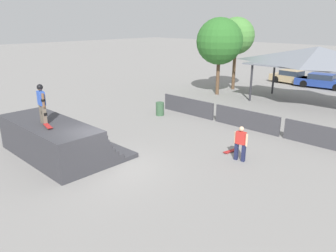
{
  "coord_description": "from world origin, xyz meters",
  "views": [
    {
      "loc": [
        10.36,
        -7.16,
        5.8
      ],
      "look_at": [
        -0.23,
        3.83,
        0.89
      ],
      "focal_mm": 35.0,
      "sensor_mm": 36.0,
      "label": 1
    }
  ],
  "objects_px": {
    "skateboard_on_deck": "(48,126)",
    "parked_car_tan": "(292,77)",
    "skater_on_deck": "(42,101)",
    "trash_bin": "(160,109)",
    "parked_car_blue": "(322,81)",
    "bystander_walking": "(241,142)",
    "skateboard_on_ground": "(231,151)",
    "tree_beside_pavilion": "(219,41)",
    "tree_far_back": "(236,36)"
  },
  "relations": [
    {
      "from": "skateboard_on_deck",
      "to": "bystander_walking",
      "type": "height_order",
      "value": "skateboard_on_deck"
    },
    {
      "from": "skater_on_deck",
      "to": "trash_bin",
      "type": "height_order",
      "value": "skater_on_deck"
    },
    {
      "from": "skateboard_on_deck",
      "to": "skater_on_deck",
      "type": "bearing_deg",
      "value": 179.74
    },
    {
      "from": "skater_on_deck",
      "to": "parked_car_tan",
      "type": "distance_m",
      "value": 25.13
    },
    {
      "from": "bystander_walking",
      "to": "skateboard_on_ground",
      "type": "height_order",
      "value": "bystander_walking"
    },
    {
      "from": "skater_on_deck",
      "to": "trash_bin",
      "type": "bearing_deg",
      "value": 108.74
    },
    {
      "from": "skateboard_on_deck",
      "to": "parked_car_tan",
      "type": "relative_size",
      "value": 0.2
    },
    {
      "from": "skateboard_on_ground",
      "to": "trash_bin",
      "type": "distance_m",
      "value": 7.11
    },
    {
      "from": "tree_far_back",
      "to": "bystander_walking",
      "type": "bearing_deg",
      "value": -55.75
    },
    {
      "from": "skateboard_on_deck",
      "to": "parked_car_blue",
      "type": "xyz_separation_m",
      "value": [
        2.13,
        25.02,
        -1.07
      ]
    },
    {
      "from": "skateboard_on_deck",
      "to": "skateboard_on_ground",
      "type": "bearing_deg",
      "value": 66.24
    },
    {
      "from": "trash_bin",
      "to": "bystander_walking",
      "type": "bearing_deg",
      "value": -19.18
    },
    {
      "from": "bystander_walking",
      "to": "parked_car_tan",
      "type": "distance_m",
      "value": 20.4
    },
    {
      "from": "skateboard_on_ground",
      "to": "parked_car_tan",
      "type": "distance_m",
      "value": 19.64
    },
    {
      "from": "tree_far_back",
      "to": "skater_on_deck",
      "type": "bearing_deg",
      "value": -81.78
    },
    {
      "from": "skater_on_deck",
      "to": "tree_beside_pavilion",
      "type": "bearing_deg",
      "value": 108.07
    },
    {
      "from": "skater_on_deck",
      "to": "parked_car_blue",
      "type": "relative_size",
      "value": 0.36
    },
    {
      "from": "skater_on_deck",
      "to": "tree_beside_pavilion",
      "type": "relative_size",
      "value": 0.28
    },
    {
      "from": "tree_far_back",
      "to": "skateboard_on_ground",
      "type": "bearing_deg",
      "value": -57.09
    },
    {
      "from": "bystander_walking",
      "to": "tree_far_back",
      "type": "xyz_separation_m",
      "value": [
        -8.95,
        13.15,
        3.69
      ]
    },
    {
      "from": "trash_bin",
      "to": "parked_car_tan",
      "type": "bearing_deg",
      "value": 85.78
    },
    {
      "from": "trash_bin",
      "to": "parked_car_tan",
      "type": "height_order",
      "value": "parked_car_tan"
    },
    {
      "from": "skateboard_on_deck",
      "to": "parked_car_tan",
      "type": "bearing_deg",
      "value": 104.87
    },
    {
      "from": "bystander_walking",
      "to": "trash_bin",
      "type": "xyz_separation_m",
      "value": [
        -7.59,
        2.64,
        -0.44
      ]
    },
    {
      "from": "parked_car_tan",
      "to": "skater_on_deck",
      "type": "bearing_deg",
      "value": -81.98
    },
    {
      "from": "skateboard_on_ground",
      "to": "trash_bin",
      "type": "bearing_deg",
      "value": 83.93
    },
    {
      "from": "skater_on_deck",
      "to": "skateboard_on_deck",
      "type": "relative_size",
      "value": 1.99
    },
    {
      "from": "bystander_walking",
      "to": "trash_bin",
      "type": "relative_size",
      "value": 1.83
    },
    {
      "from": "trash_bin",
      "to": "parked_car_tan",
      "type": "xyz_separation_m",
      "value": [
        1.23,
        16.74,
        0.18
      ]
    },
    {
      "from": "parked_car_tan",
      "to": "tree_beside_pavilion",
      "type": "bearing_deg",
      "value": -96.49
    },
    {
      "from": "skateboard_on_deck",
      "to": "skateboard_on_ground",
      "type": "distance_m",
      "value": 8.13
    },
    {
      "from": "tree_beside_pavilion",
      "to": "tree_far_back",
      "type": "relative_size",
      "value": 0.99
    },
    {
      "from": "bystander_walking",
      "to": "parked_car_blue",
      "type": "distance_m",
      "value": 19.5
    },
    {
      "from": "bystander_walking",
      "to": "trash_bin",
      "type": "height_order",
      "value": "bystander_walking"
    },
    {
      "from": "skateboard_on_ground",
      "to": "parked_car_tan",
      "type": "xyz_separation_m",
      "value": [
        -5.55,
        18.83,
        0.54
      ]
    },
    {
      "from": "skateboard_on_deck",
      "to": "tree_far_back",
      "type": "xyz_separation_m",
      "value": [
        -3.37,
        18.98,
        2.88
      ]
    },
    {
      "from": "skateboard_on_ground",
      "to": "bystander_walking",
      "type": "bearing_deg",
      "value": -113.51
    },
    {
      "from": "skater_on_deck",
      "to": "tree_far_back",
      "type": "relative_size",
      "value": 0.28
    },
    {
      "from": "skateboard_on_deck",
      "to": "tree_far_back",
      "type": "bearing_deg",
      "value": 113.19
    },
    {
      "from": "trash_bin",
      "to": "parked_car_blue",
      "type": "relative_size",
      "value": 0.18
    },
    {
      "from": "skater_on_deck",
      "to": "skateboard_on_ground",
      "type": "height_order",
      "value": "skater_on_deck"
    },
    {
      "from": "parked_car_tan",
      "to": "parked_car_blue",
      "type": "relative_size",
      "value": 0.93
    },
    {
      "from": "tree_far_back",
      "to": "trash_bin",
      "type": "height_order",
      "value": "tree_far_back"
    },
    {
      "from": "parked_car_blue",
      "to": "trash_bin",
      "type": "bearing_deg",
      "value": -108.79
    },
    {
      "from": "tree_far_back",
      "to": "parked_car_blue",
      "type": "xyz_separation_m",
      "value": [
        5.5,
        6.04,
        -3.95
      ]
    },
    {
      "from": "trash_bin",
      "to": "tree_beside_pavilion",
      "type": "bearing_deg",
      "value": 97.85
    },
    {
      "from": "tree_far_back",
      "to": "skateboard_on_deck",
      "type": "bearing_deg",
      "value": -79.93
    },
    {
      "from": "tree_far_back",
      "to": "parked_car_tan",
      "type": "distance_m",
      "value": 7.82
    },
    {
      "from": "skateboard_on_ground",
      "to": "skater_on_deck",
      "type": "bearing_deg",
      "value": 149.88
    },
    {
      "from": "trash_bin",
      "to": "skater_on_deck",
      "type": "bearing_deg",
      "value": -80.76
    }
  ]
}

